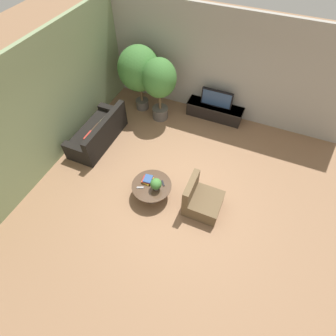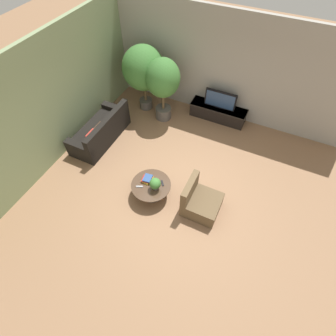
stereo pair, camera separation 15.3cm
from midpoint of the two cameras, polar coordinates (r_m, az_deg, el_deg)
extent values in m
plane|color=#8C6647|center=(6.54, 0.60, -4.13)|extent=(24.00, 24.00, 0.00)
cube|color=#A39E93|center=(7.86, 10.60, 20.94)|extent=(7.40, 0.12, 3.00)
cube|color=gray|center=(7.06, -24.48, 13.18)|extent=(0.12, 7.40, 3.00)
cube|color=black|center=(8.30, 9.56, 12.07)|extent=(1.66, 0.48, 0.43)
cube|color=#2D2823|center=(8.17, 9.75, 13.18)|extent=(1.70, 0.50, 0.02)
cube|color=black|center=(8.01, 10.02, 14.70)|extent=(0.92, 0.08, 0.52)
cube|color=navy|center=(7.98, 9.93, 14.54)|extent=(0.85, 0.00, 0.47)
cube|color=black|center=(8.16, 9.77, 13.30)|extent=(0.28, 0.13, 0.02)
cylinder|color=#756656|center=(6.42, -4.11, -5.75)|extent=(0.51, 0.51, 0.02)
cylinder|color=#756656|center=(6.27, -4.20, -4.86)|extent=(0.10, 0.10, 0.38)
cylinder|color=#4C3828|center=(6.11, -4.31, -3.83)|extent=(0.93, 0.93, 0.02)
cube|color=black|center=(7.71, -15.63, 6.98)|extent=(0.84, 1.91, 0.42)
cube|color=black|center=(7.26, -14.11, 8.67)|extent=(0.16, 1.91, 0.42)
cube|color=black|center=(8.16, -12.46, 11.22)|extent=(0.84, 0.20, 0.54)
cube|color=black|center=(7.25, -19.33, 2.85)|extent=(0.84, 0.20, 0.54)
cube|color=#B23328|center=(7.68, -13.06, 10.84)|extent=(0.17, 0.28, 0.27)
cube|color=tan|center=(7.48, -14.37, 9.33)|extent=(0.15, 0.30, 0.28)
cube|color=#422D1E|center=(7.30, -15.73, 7.74)|extent=(0.12, 0.31, 0.28)
cube|color=#B23328|center=(7.12, -17.15, 6.06)|extent=(0.14, 0.33, 0.30)
cube|color=brown|center=(6.09, 6.94, -7.64)|extent=(0.80, 0.76, 0.40)
cube|color=brown|center=(5.77, 4.24, -4.38)|extent=(0.14, 0.76, 0.46)
cylinder|color=#514C47|center=(8.63, -6.14, 13.70)|extent=(0.40, 0.40, 0.29)
cylinder|color=brown|center=(8.41, -6.35, 15.66)|extent=(0.08, 0.08, 0.44)
ellipsoid|color=#3D7533|center=(7.95, -6.92, 20.66)|extent=(1.21, 1.21, 1.27)
cylinder|color=#514C47|center=(8.20, -2.25, 11.94)|extent=(0.47, 0.47, 0.36)
cylinder|color=brown|center=(7.95, -2.34, 14.21)|extent=(0.08, 0.08, 0.46)
ellipsoid|color=#3D7533|center=(7.50, -2.54, 18.94)|extent=(0.96, 0.96, 1.10)
cylinder|color=#514C47|center=(6.00, -3.32, -4.32)|extent=(0.12, 0.12, 0.08)
sphere|color=#3D7533|center=(5.88, -3.39, -3.48)|extent=(0.26, 0.26, 0.26)
cube|color=gold|center=(6.17, -5.19, -2.64)|extent=(0.23, 0.27, 0.04)
cube|color=#A32823|center=(6.14, -5.26, -2.57)|extent=(0.25, 0.24, 0.02)
cube|color=#2D4C84|center=(6.12, -5.09, -2.34)|extent=(0.21, 0.25, 0.03)
cube|color=black|center=(6.11, -1.83, -3.35)|extent=(0.13, 0.15, 0.02)
cube|color=gray|center=(6.08, -6.80, -4.24)|extent=(0.16, 0.10, 0.02)
camera|label=1|loc=(0.08, -90.71, -0.89)|focal=28.00mm
camera|label=2|loc=(0.08, 89.29, 0.89)|focal=28.00mm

